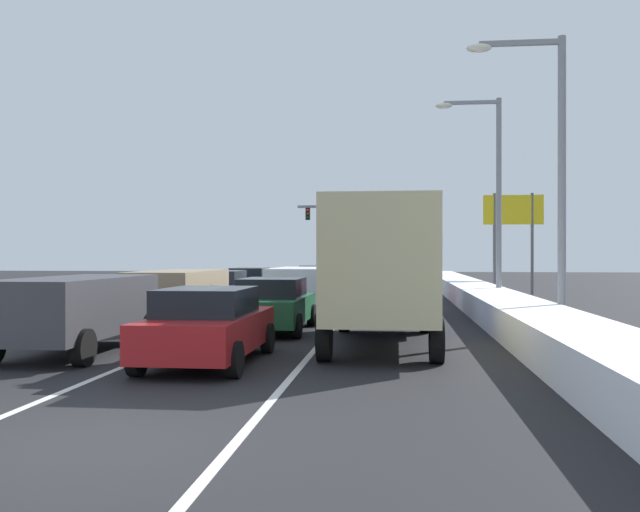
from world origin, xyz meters
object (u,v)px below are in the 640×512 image
(sedan_green_center_lane_second, at_px, (273,305))
(street_lamp_right_near, at_px, (548,156))
(suv_gray_center_lane_fourth, at_px, (326,278))
(traffic_light_gantry, at_px, (386,222))
(sedan_red_center_lane_nearest, at_px, (208,325))
(sedan_navy_left_lane_third, at_px, (222,289))
(roadside_sign_right, at_px, (513,220))
(suv_white_center_lane_third, at_px, (301,285))
(suv_black_right_lane_second, at_px, (393,287))
(sedan_maroon_right_lane_third, at_px, (392,286))
(box_truck_right_lane_nearest, at_px, (382,266))
(sedan_black_left_lane_fourth, at_px, (250,283))
(suv_charcoal_left_lane_nearest, at_px, (76,307))
(street_lamp_right_mid, at_px, (490,183))
(sedan_silver_right_lane_fourth, at_px, (389,281))
(suv_tan_left_lane_second, at_px, (179,292))

(sedan_green_center_lane_second, bearing_deg, street_lamp_right_near, 0.69)
(suv_gray_center_lane_fourth, relative_size, traffic_light_gantry, 0.45)
(sedan_red_center_lane_nearest, xyz_separation_m, sedan_green_center_lane_second, (0.27, 5.72, 0.00))
(sedan_navy_left_lane_third, xyz_separation_m, street_lamp_right_near, (11.17, -8.29, 4.07))
(sedan_red_center_lane_nearest, relative_size, roadside_sign_right, 0.82)
(suv_white_center_lane_third, distance_m, roadside_sign_right, 16.22)
(suv_black_right_lane_second, distance_m, sedan_red_center_lane_nearest, 11.53)
(sedan_maroon_right_lane_third, xyz_separation_m, roadside_sign_right, (6.53, 7.16, 3.25))
(box_truck_right_lane_nearest, height_order, sedan_green_center_lane_second, box_truck_right_lane_nearest)
(sedan_red_center_lane_nearest, distance_m, sedan_black_left_lane_fourth, 20.35)
(suv_charcoal_left_lane_nearest, relative_size, sedan_black_left_lane_fourth, 1.09)
(suv_black_right_lane_second, bearing_deg, sedan_navy_left_lane_third, 155.76)
(sedan_maroon_right_lane_third, bearing_deg, street_lamp_right_near, -70.15)
(street_lamp_right_mid, bearing_deg, suv_white_center_lane_third, -159.84)
(sedan_silver_right_lane_fourth, distance_m, suv_charcoal_left_lane_nearest, 23.53)
(suv_black_right_lane_second, xyz_separation_m, sedan_silver_right_lane_fourth, (-0.29, 12.71, -0.25))
(sedan_black_left_lane_fourth, height_order, traffic_light_gantry, traffic_light_gantry)
(sedan_maroon_right_lane_third, height_order, roadside_sign_right, roadside_sign_right)
(suv_black_right_lane_second, height_order, roadside_sign_right, roadside_sign_right)
(sedan_green_center_lane_second, xyz_separation_m, suv_tan_left_lane_second, (-3.27, 1.65, 0.25))
(suv_black_right_lane_second, bearing_deg, sedan_black_left_lane_fourth, 127.90)
(sedan_maroon_right_lane_third, height_order, traffic_light_gantry, traffic_light_gantry)
(sedan_silver_right_lane_fourth, distance_m, sedan_black_left_lane_fourth, 7.70)
(suv_black_right_lane_second, xyz_separation_m, sedan_green_center_lane_second, (-3.33, -5.24, -0.25))
(sedan_green_center_lane_second, height_order, street_lamp_right_mid, street_lamp_right_mid)
(suv_white_center_lane_third, bearing_deg, sedan_navy_left_lane_third, 153.42)
(sedan_maroon_right_lane_third, bearing_deg, sedan_green_center_lane_second, -105.14)
(suv_black_right_lane_second, distance_m, traffic_light_gantry, 29.74)
(suv_charcoal_left_lane_nearest, bearing_deg, sedan_silver_right_lane_fourth, 73.73)
(suv_tan_left_lane_second, bearing_deg, suv_gray_center_lane_fourth, 74.95)
(suv_black_right_lane_second, bearing_deg, sedan_green_center_lane_second, -122.49)
(traffic_light_gantry, bearing_deg, roadside_sign_right, -65.58)
(traffic_light_gantry, relative_size, street_lamp_right_mid, 1.29)
(sedan_navy_left_lane_third, bearing_deg, suv_tan_left_lane_second, -86.73)
(box_truck_right_lane_nearest, relative_size, suv_gray_center_lane_fourth, 1.47)
(suv_black_right_lane_second, xyz_separation_m, suv_charcoal_left_lane_nearest, (-6.88, -9.87, 0.00))
(street_lamp_right_near, xyz_separation_m, roadside_sign_right, (2.24, 19.03, -0.82))
(box_truck_right_lane_nearest, xyz_separation_m, street_lamp_right_near, (4.41, 2.84, 2.93))
(sedan_red_center_lane_nearest, height_order, sedan_navy_left_lane_third, same)
(sedan_maroon_right_lane_third, relative_size, street_lamp_right_near, 0.56)
(sedan_black_left_lane_fourth, xyz_separation_m, roadside_sign_right, (13.51, 4.78, 3.25))
(sedan_navy_left_lane_third, bearing_deg, sedan_black_left_lane_fourth, 90.94)
(sedan_navy_left_lane_third, bearing_deg, traffic_light_gantry, 76.51)
(suv_charcoal_left_lane_nearest, distance_m, street_lamp_right_near, 12.63)
(sedan_green_center_lane_second, xyz_separation_m, sedan_navy_left_lane_third, (-3.65, 8.38, 0.00))
(sedan_red_center_lane_nearest, xyz_separation_m, traffic_light_gantry, (2.94, 40.46, 3.97))
(suv_charcoal_left_lane_nearest, bearing_deg, suv_white_center_lane_third, 73.21)
(sedan_navy_left_lane_third, relative_size, roadside_sign_right, 0.82)
(sedan_maroon_right_lane_third, distance_m, suv_white_center_lane_third, 6.32)
(sedan_red_center_lane_nearest, height_order, sedan_green_center_lane_second, same)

